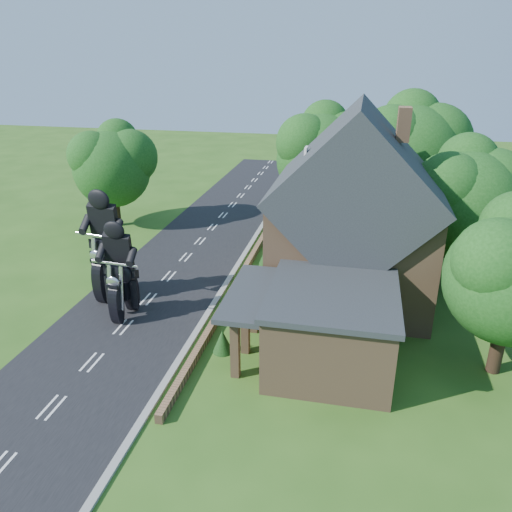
% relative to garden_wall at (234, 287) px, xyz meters
% --- Properties ---
extents(ground, '(120.00, 120.00, 0.00)m').
position_rel_garden_wall_xyz_m(ground, '(-4.30, -5.00, -0.20)').
color(ground, '#2A5217').
rests_on(ground, ground).
extents(road, '(7.00, 80.00, 0.02)m').
position_rel_garden_wall_xyz_m(road, '(-4.30, -5.00, -0.19)').
color(road, black).
rests_on(road, ground).
extents(kerb, '(0.30, 80.00, 0.12)m').
position_rel_garden_wall_xyz_m(kerb, '(-0.65, -5.00, -0.14)').
color(kerb, gray).
rests_on(kerb, ground).
extents(garden_wall, '(0.30, 22.00, 0.40)m').
position_rel_garden_wall_xyz_m(garden_wall, '(0.00, 0.00, 0.00)').
color(garden_wall, '#886445').
rests_on(garden_wall, ground).
extents(house, '(9.54, 8.64, 10.24)m').
position_rel_garden_wall_xyz_m(house, '(6.19, 1.00, 4.14)').
color(house, '#886445').
rests_on(house, ground).
extents(annex, '(7.05, 5.94, 3.44)m').
position_rel_garden_wall_xyz_m(annex, '(5.57, -5.80, 1.57)').
color(annex, '#886445').
rests_on(annex, ground).
extents(tree_house_right, '(6.51, 6.00, 8.40)m').
position_rel_garden_wall_xyz_m(tree_house_right, '(12.35, 3.62, 4.99)').
color(tree_house_right, black).
rests_on(tree_house_right, ground).
extents(tree_behind_house, '(7.81, 7.20, 10.08)m').
position_rel_garden_wall_xyz_m(tree_behind_house, '(9.88, 11.14, 6.03)').
color(tree_behind_house, black).
rests_on(tree_behind_house, ground).
extents(tree_behind_left, '(6.94, 6.40, 9.16)m').
position_rel_garden_wall_xyz_m(tree_behind_left, '(3.86, 12.13, 5.53)').
color(tree_behind_left, black).
rests_on(tree_behind_left, ground).
extents(tree_far_road, '(6.08, 5.60, 7.84)m').
position_rel_garden_wall_xyz_m(tree_far_road, '(-11.16, 9.11, 4.64)').
color(tree_far_road, black).
rests_on(tree_far_road, ground).
extents(shrub_a, '(0.90, 0.90, 1.10)m').
position_rel_garden_wall_xyz_m(shrub_a, '(1.00, -6.00, 0.35)').
color(shrub_a, '#133410').
rests_on(shrub_a, ground).
extents(shrub_b, '(0.90, 0.90, 1.10)m').
position_rel_garden_wall_xyz_m(shrub_b, '(1.00, -3.50, 0.35)').
color(shrub_b, '#133410').
rests_on(shrub_b, ground).
extents(shrub_c, '(0.90, 0.90, 1.10)m').
position_rel_garden_wall_xyz_m(shrub_c, '(1.00, -1.00, 0.35)').
color(shrub_c, '#133410').
rests_on(shrub_c, ground).
extents(shrub_d, '(0.90, 0.90, 1.10)m').
position_rel_garden_wall_xyz_m(shrub_d, '(1.00, 4.00, 0.35)').
color(shrub_d, '#133410').
rests_on(shrub_d, ground).
extents(shrub_e, '(0.90, 0.90, 1.10)m').
position_rel_garden_wall_xyz_m(shrub_e, '(1.00, 6.50, 0.35)').
color(shrub_e, '#133410').
rests_on(shrub_e, ground).
extents(shrub_f, '(0.90, 0.90, 1.10)m').
position_rel_garden_wall_xyz_m(shrub_f, '(1.00, 9.00, 0.35)').
color(shrub_f, '#133410').
rests_on(shrub_f, ground).
extents(motorcycle_lead, '(0.56, 1.68, 1.54)m').
position_rel_garden_wall_xyz_m(motorcycle_lead, '(-4.63, -4.02, 0.57)').
color(motorcycle_lead, black).
rests_on(motorcycle_lead, ground).
extents(motorcycle_follow, '(0.81, 2.00, 1.81)m').
position_rel_garden_wall_xyz_m(motorcycle_follow, '(-6.34, -2.04, 0.71)').
color(motorcycle_follow, black).
rests_on(motorcycle_follow, ground).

